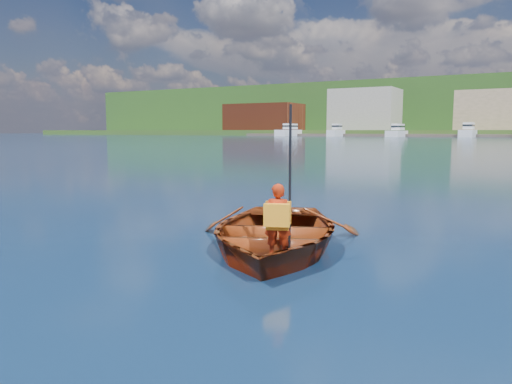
{
  "coord_description": "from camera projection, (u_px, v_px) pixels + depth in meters",
  "views": [
    {
      "loc": [
        2.82,
        -6.42,
        1.79
      ],
      "look_at": [
        -0.89,
        0.19,
        0.86
      ],
      "focal_mm": 35.0,
      "sensor_mm": 36.0,
      "label": 1
    }
  ],
  "objects": [
    {
      "name": "dock",
      "position": [
        499.0,
        136.0,
        138.32
      ],
      "size": [
        160.02,
        4.67,
        0.8
      ],
      "color": "brown",
      "rests_on": "ground"
    },
    {
      "name": "rowboat",
      "position": [
        273.0,
        233.0,
        7.57
      ],
      "size": [
        4.05,
        4.68,
        0.81
      ],
      "color": "brown",
      "rests_on": "ground"
    },
    {
      "name": "ground",
      "position": [
        304.0,
        257.0,
        7.15
      ],
      "size": [
        600.0,
        600.0,
        0.0
      ],
      "color": "#0D1F41",
      "rests_on": "ground"
    },
    {
      "name": "child_paddler",
      "position": [
        278.0,
        219.0,
        6.62
      ],
      "size": [
        0.44,
        0.44,
        2.04
      ],
      "color": "#A6220A",
      "rests_on": "ground"
    },
    {
      "name": "waterfront_buildings",
      "position": [
        500.0,
        111.0,
        152.73
      ],
      "size": [
        202.0,
        16.0,
        14.0
      ],
      "color": "maroon",
      "rests_on": "ground"
    }
  ]
}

